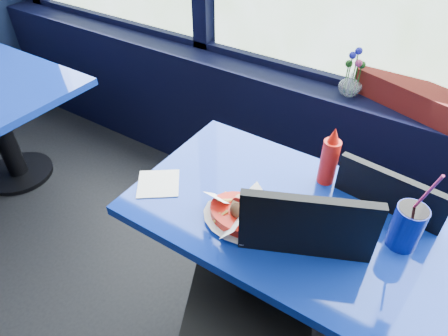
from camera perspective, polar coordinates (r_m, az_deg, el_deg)
window_sill at (r=2.41m, az=11.58°, el=3.19°), size 5.00×0.26×0.80m
near_table at (r=1.61m, az=9.36°, el=-10.94°), size 1.20×0.70×0.75m
chair_near_front at (r=1.46m, az=6.30°, el=-18.26°), size 0.59×0.59×0.99m
chair_near_back at (r=1.83m, az=20.78°, el=-8.07°), size 0.45×0.46×0.91m
planter_box at (r=2.10m, az=25.99°, el=8.88°), size 0.63×0.34×0.12m
flower_vase at (r=2.11m, az=17.70°, el=11.70°), size 0.12×0.12×0.24m
food_basket at (r=1.41m, az=2.90°, el=-6.62°), size 0.33×0.33×0.10m
ketchup_bottle at (r=1.57m, az=14.82°, el=1.31°), size 0.07×0.07×0.25m
soda_cup at (r=1.43m, az=24.68°, el=-7.52°), size 0.10×0.10×0.34m
napkin at (r=1.59m, az=-9.35°, el=-2.21°), size 0.22×0.22×0.00m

